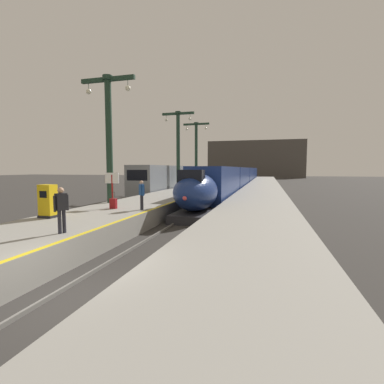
{
  "coord_description": "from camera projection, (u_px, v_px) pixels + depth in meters",
  "views": [
    {
      "loc": [
        4.69,
        -5.97,
        3.41
      ],
      "look_at": [
        -0.35,
        12.62,
        1.8
      ],
      "focal_mm": 26.1,
      "sensor_mm": 36.0,
      "label": 1
    }
  ],
  "objects": [
    {
      "name": "ground_plane",
      "position": [
        78.0,
        300.0,
        7.25
      ],
      "size": [
        260.0,
        260.0,
        0.0
      ],
      "primitive_type": "plane",
      "color": "#33302D"
    },
    {
      "name": "platform_left",
      "position": [
        189.0,
        194.0,
        32.06
      ],
      "size": [
        4.8,
        110.0,
        1.05
      ],
      "primitive_type": "cube",
      "color": "gray",
      "rests_on": "ground"
    },
    {
      "name": "platform_right",
      "position": [
        261.0,
        196.0,
        29.95
      ],
      "size": [
        4.8,
        110.0,
        1.05
      ],
      "primitive_type": "cube",
      "color": "gray",
      "rests_on": "ground"
    },
    {
      "name": "platform_left_safety_stripe",
      "position": [
        208.0,
        190.0,
        31.43
      ],
      "size": [
        0.2,
        107.8,
        0.01
      ],
      "primitive_type": "cube",
      "color": "yellow",
      "rests_on": "platform_left"
    },
    {
      "name": "rail_main_left",
      "position": [
        221.0,
        196.0,
        33.89
      ],
      "size": [
        0.08,
        110.0,
        0.12
      ],
      "primitive_type": "cube",
      "color": "slate",
      "rests_on": "ground"
    },
    {
      "name": "rail_main_right",
      "position": [
        233.0,
        197.0,
        33.5
      ],
      "size": [
        0.08,
        110.0,
        0.12
      ],
      "primitive_type": "cube",
      "color": "slate",
      "rests_on": "ground"
    },
    {
      "name": "rail_secondary_left",
      "position": [
        159.0,
        195.0,
        36.0
      ],
      "size": [
        0.08,
        110.0,
        0.12
      ],
      "primitive_type": "cube",
      "color": "slate",
      "rests_on": "ground"
    },
    {
      "name": "rail_secondary_right",
      "position": [
        170.0,
        195.0,
        35.61
      ],
      "size": [
        0.08,
        110.0,
        0.12
      ],
      "primitive_type": "cube",
      "color": "slate",
      "rests_on": "ground"
    },
    {
      "name": "highspeed_train_main",
      "position": [
        241.0,
        176.0,
        51.38
      ],
      "size": [
        2.92,
        74.36,
        3.6
      ],
      "color": "navy",
      "rests_on": "ground"
    },
    {
      "name": "regional_train_adjacent",
      "position": [
        187.0,
        177.0,
        45.73
      ],
      "size": [
        2.85,
        36.6,
        3.8
      ],
      "color": "gray",
      "rests_on": "ground"
    },
    {
      "name": "station_column_mid",
      "position": [
        109.0,
        127.0,
        19.09
      ],
      "size": [
        4.0,
        0.68,
        8.63
      ],
      "color": "#1E3828",
      "rests_on": "platform_left"
    },
    {
      "name": "station_column_far",
      "position": [
        178.0,
        142.0,
        33.85
      ],
      "size": [
        4.0,
        0.68,
        9.23
      ],
      "color": "#1E3828",
      "rests_on": "platform_left"
    },
    {
      "name": "station_column_distant",
      "position": [
        196.0,
        147.0,
        42.38
      ],
      "size": [
        4.0,
        0.68,
        9.33
      ],
      "color": "#1E3828",
      "rests_on": "platform_left"
    },
    {
      "name": "passenger_near_edge",
      "position": [
        142.0,
        193.0,
        15.98
      ],
      "size": [
        0.42,
        0.44,
        1.69
      ],
      "color": "#23232D",
      "rests_on": "platform_left"
    },
    {
      "name": "passenger_mid_platform",
      "position": [
        61.0,
        206.0,
        10.16
      ],
      "size": [
        0.34,
        0.54,
        1.69
      ],
      "color": "#23232D",
      "rests_on": "platform_left"
    },
    {
      "name": "rolling_suitcase",
      "position": [
        113.0,
        203.0,
        16.51
      ],
      "size": [
        0.4,
        0.22,
        0.98
      ],
      "color": "maroon",
      "rests_on": "platform_left"
    },
    {
      "name": "ticket_machine_yellow",
      "position": [
        48.0,
        202.0,
        13.48
      ],
      "size": [
        0.76,
        0.62,
        1.6
      ],
      "color": "yellow",
      "rests_on": "platform_left"
    },
    {
      "name": "departure_info_board",
      "position": [
        112.0,
        183.0,
        16.83
      ],
      "size": [
        0.9,
        0.1,
        2.12
      ],
      "color": "maroon",
      "rests_on": "platform_left"
    },
    {
      "name": "terminus_back_wall",
      "position": [
        255.0,
        159.0,
        104.76
      ],
      "size": [
        36.0,
        2.0,
        14.0
      ],
      "primitive_type": "cube",
      "color": "#4C4742",
      "rests_on": "ground"
    }
  ]
}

